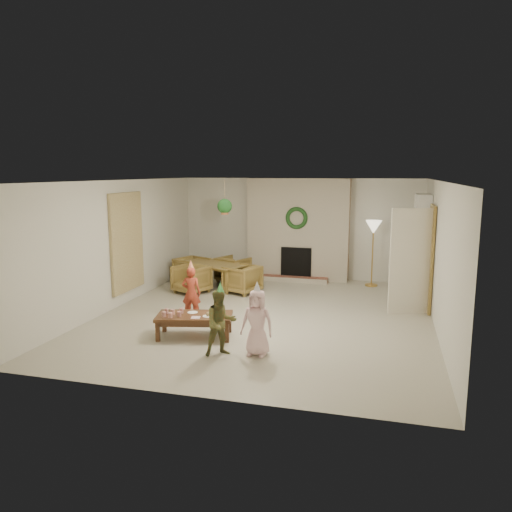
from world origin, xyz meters
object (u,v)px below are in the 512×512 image
(dining_table, at_px, (213,275))
(child_plaid, at_px, (221,323))
(dining_chair_left, at_px, (192,270))
(child_pink, at_px, (257,323))
(dining_chair_right, at_px, (242,279))
(coffee_table_top, at_px, (194,316))
(child_red, at_px, (191,293))
(dining_chair_far, at_px, (233,269))
(dining_chair_near, at_px, (191,279))

(dining_table, xyz_separation_m, child_plaid, (1.58, -4.03, 0.21))
(dining_chair_left, height_order, child_pink, child_pink)
(dining_table, xyz_separation_m, dining_chair_right, (0.81, -0.35, 0.03))
(coffee_table_top, height_order, child_red, child_red)
(dining_table, xyz_separation_m, dining_chair_left, (-0.65, 0.28, 0.03))
(dining_chair_far, xyz_separation_m, coffee_table_top, (0.62, -4.02, 0.03))
(coffee_table_top, height_order, child_plaid, child_plaid)
(dining_chair_far, height_order, coffee_table_top, dining_chair_far)
(dining_chair_right, bearing_deg, child_pink, 43.25)
(dining_table, relative_size, dining_chair_left, 2.34)
(dining_table, height_order, dining_chair_left, dining_chair_left)
(dining_table, bearing_deg, child_pink, -38.38)
(coffee_table_top, relative_size, child_pink, 1.23)
(dining_chair_right, distance_m, child_pink, 3.76)
(dining_chair_left, xyz_separation_m, child_plaid, (2.23, -4.31, 0.18))
(dining_chair_near, height_order, dining_chair_left, same)
(child_red, bearing_deg, dining_table, -87.02)
(dining_table, bearing_deg, coffee_table_top, -51.73)
(dining_chair_left, xyz_separation_m, child_pink, (2.74, -4.16, 0.18))
(dining_chair_far, relative_size, dining_chair_right, 1.00)
(dining_chair_far, height_order, dining_chair_right, same)
(child_pink, bearing_deg, child_red, 141.99)
(dining_chair_left, relative_size, dining_chair_right, 1.00)
(coffee_table_top, bearing_deg, dining_chair_left, 99.59)
(child_red, bearing_deg, child_plaid, 117.30)
(coffee_table_top, relative_size, child_plaid, 1.23)
(dining_chair_near, height_order, child_pink, child_pink)
(dining_chair_far, relative_size, child_red, 0.71)
(dining_chair_near, relative_size, child_plaid, 0.70)
(dining_chair_left, distance_m, child_plaid, 4.85)
(dining_chair_far, height_order, dining_chair_left, same)
(dining_table, bearing_deg, child_plaid, -45.24)
(dining_chair_left, bearing_deg, dining_table, -90.00)
(dining_chair_left, xyz_separation_m, coffee_table_top, (1.55, -3.65, 0.03))
(dining_chair_near, height_order, child_plaid, child_plaid)
(dining_table, relative_size, child_red, 1.67)
(dining_chair_far, bearing_deg, dining_chair_right, 141.34)
(child_plaid, height_order, child_pink, child_pink)
(child_plaid, bearing_deg, child_red, 90.68)
(dining_chair_near, bearing_deg, child_red, -44.10)
(dining_table, xyz_separation_m, coffee_table_top, (0.90, -3.37, 0.06))
(child_pink, bearing_deg, dining_chair_far, 115.33)
(child_plaid, bearing_deg, dining_chair_right, 67.37)
(dining_chair_left, bearing_deg, dining_chair_near, -135.00)
(coffee_table_top, distance_m, child_pink, 1.31)
(dining_chair_far, xyz_separation_m, child_pink, (1.81, -4.53, 0.18))
(child_red, xyz_separation_m, child_plaid, (1.11, -1.58, 0.01))
(dining_table, height_order, coffee_table_top, dining_table)
(dining_chair_near, relative_size, dining_chair_right, 1.00)
(dining_chair_near, xyz_separation_m, child_red, (0.75, -1.80, 0.17))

